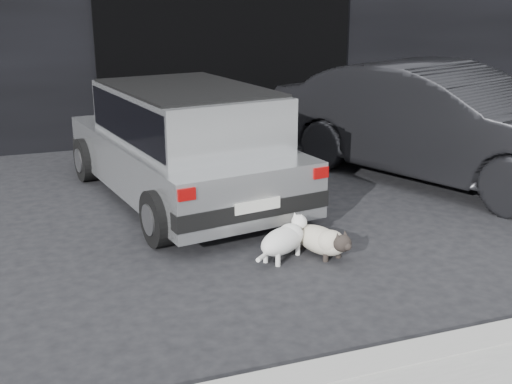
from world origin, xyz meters
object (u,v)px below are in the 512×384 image
object	(u,v)px
silver_hatchback	(184,138)
cat_white	(285,239)
cat_siamese	(324,241)
second_car	(442,123)

from	to	relation	value
silver_hatchback	cat_white	world-z (taller)	silver_hatchback
silver_hatchback	cat_siamese	bearing A→B (deg)	-78.33
silver_hatchback	cat_siamese	distance (m)	2.19
cat_white	silver_hatchback	bearing A→B (deg)	159.50
second_car	cat_white	size ratio (longest dim) A/B	6.59
cat_siamese	silver_hatchback	bearing A→B (deg)	-83.33
silver_hatchback	second_car	world-z (taller)	second_car
cat_white	second_car	bearing A→B (deg)	87.64
second_car	cat_siamese	distance (m)	2.94
cat_siamese	cat_white	size ratio (longest dim) A/B	1.28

